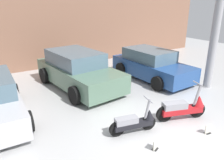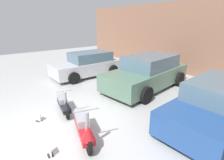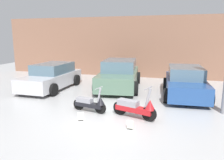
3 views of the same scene
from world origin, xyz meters
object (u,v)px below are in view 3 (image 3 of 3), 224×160
placard_near_right_scooter (130,125)px  car_rear_right (185,82)px  car_rear_left (52,77)px  scooter_front_left (91,103)px  car_rear_center (119,75)px  placard_near_left_scooter (81,117)px  scooter_front_right (136,107)px

placard_near_right_scooter → car_rear_right: bearing=68.5°
car_rear_left → scooter_front_left: bearing=49.7°
scooter_front_left → car_rear_center: bearing=100.4°
placard_near_left_scooter → car_rear_center: bearing=88.9°
car_rear_left → placard_near_right_scooter: car_rear_left is taller
car_rear_center → placard_near_left_scooter: size_ratio=17.29×
scooter_front_left → placard_near_left_scooter: bearing=-80.1°
placard_near_right_scooter → car_rear_left: bearing=141.5°
scooter_front_right → placard_near_left_scooter: size_ratio=5.87×
scooter_front_right → placard_near_left_scooter: bearing=-141.0°
scooter_front_left → placard_near_left_scooter: (-0.02, -0.84, -0.22)m
placard_near_right_scooter → car_rear_center: bearing=107.4°
scooter_front_left → car_rear_center: car_rear_center is taller
car_rear_left → car_rear_right: (6.56, 0.40, 0.01)m
scooter_front_right → placard_near_left_scooter: 1.83m
scooter_front_right → placard_near_right_scooter: bearing=-73.2°
scooter_front_right → car_rear_center: (-1.59, 4.15, 0.31)m
placard_near_right_scooter → placard_near_left_scooter: bearing=172.3°
scooter_front_right → car_rear_right: (1.67, 3.39, 0.24)m
scooter_front_right → car_rear_left: bearing=166.2°
scooter_front_right → placard_near_right_scooter: scooter_front_right is taller
car_rear_left → placard_near_right_scooter: 6.25m
scooter_front_left → scooter_front_right: bearing=5.3°
scooter_front_left → placard_near_right_scooter: size_ratio=5.11×
scooter_front_right → car_rear_center: 4.46m
car_rear_left → car_rear_right: 6.57m
placard_near_left_scooter → car_rear_left: bearing=131.3°
car_rear_center → placard_near_left_scooter: (-0.09, -4.81, -0.59)m
car_rear_center → placard_near_left_scooter: 4.84m
scooter_front_left → car_rear_right: bearing=55.4°
scooter_front_left → car_rear_right: (3.33, 3.21, 0.30)m
car_rear_left → car_rear_center: size_ratio=0.86×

